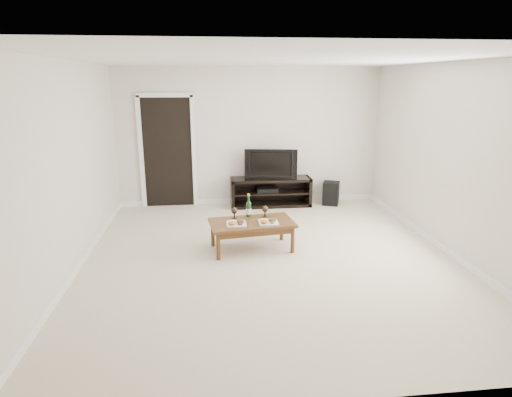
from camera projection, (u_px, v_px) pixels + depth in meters
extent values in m
plane|color=beige|center=(269.00, 258.00, 5.87)|extent=(5.50, 5.50, 0.00)
cube|color=beige|center=(249.00, 137.00, 8.17)|extent=(5.00, 0.04, 2.60)
cube|color=white|center=(271.00, 57.00, 5.16)|extent=(5.00, 5.50, 0.04)
cube|color=black|center=(168.00, 153.00, 8.04)|extent=(0.90, 0.02, 2.05)
cube|color=black|center=(271.00, 192.00, 8.22)|extent=(1.54, 0.45, 0.55)
imported|color=black|center=(271.00, 163.00, 8.07)|extent=(0.99, 0.29, 0.57)
cube|color=black|center=(267.00, 190.00, 8.19)|extent=(0.41, 0.32, 0.08)
cube|color=black|center=(331.00, 193.00, 8.32)|extent=(0.39, 0.39, 0.45)
cube|color=#503116|center=(252.00, 235.00, 6.11)|extent=(1.25, 0.78, 0.42)
cube|color=white|center=(236.00, 222.00, 5.92)|extent=(0.27, 0.27, 0.07)
cube|color=white|center=(268.00, 221.00, 5.98)|extent=(0.27, 0.27, 0.07)
cylinder|color=#103C16|center=(249.00, 205.00, 6.22)|extent=(0.07, 0.07, 0.35)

